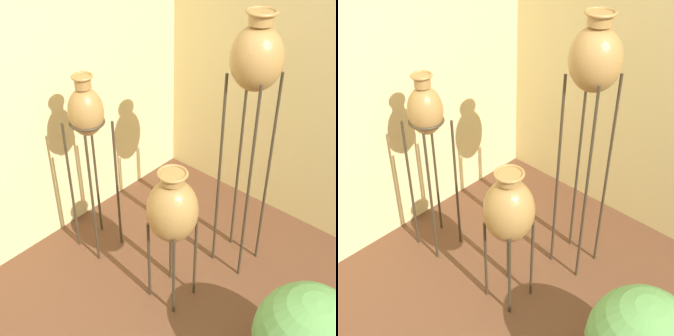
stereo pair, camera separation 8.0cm
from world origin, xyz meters
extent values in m
cylinder|color=#382D1E|center=(1.16, 0.60, 0.78)|extent=(0.02, 0.02, 1.57)
cylinder|color=#382D1E|center=(1.41, 0.60, 0.78)|extent=(0.02, 0.02, 1.57)
cylinder|color=#382D1E|center=(1.16, 0.85, 0.78)|extent=(0.02, 0.02, 1.57)
cylinder|color=#382D1E|center=(1.41, 0.85, 0.78)|extent=(0.02, 0.02, 1.57)
torus|color=#382D1E|center=(1.28, 0.73, 1.57)|extent=(0.25, 0.25, 0.02)
ellipsoid|color=olive|center=(1.28, 0.73, 1.66)|extent=(0.33, 0.33, 0.41)
cylinder|color=olive|center=(1.28, 0.73, 1.90)|extent=(0.15, 0.15, 0.07)
torus|color=olive|center=(1.28, 0.73, 1.94)|extent=(0.19, 0.19, 0.02)
cylinder|color=#382D1E|center=(0.56, 1.52, 0.57)|extent=(0.02, 0.02, 1.14)
cylinder|color=#382D1E|center=(0.80, 1.52, 0.57)|extent=(0.02, 0.02, 1.14)
cylinder|color=#382D1E|center=(0.56, 1.77, 0.57)|extent=(0.02, 0.02, 1.14)
cylinder|color=#382D1E|center=(0.80, 1.77, 0.57)|extent=(0.02, 0.02, 1.14)
torus|color=#382D1E|center=(0.68, 1.65, 1.14)|extent=(0.25, 0.25, 0.02)
ellipsoid|color=olive|center=(0.68, 1.65, 1.22)|extent=(0.25, 0.25, 0.35)
cylinder|color=olive|center=(0.68, 1.65, 1.43)|extent=(0.11, 0.11, 0.08)
torus|color=olive|center=(0.68, 1.65, 1.48)|extent=(0.15, 0.15, 0.02)
cylinder|color=#382D1E|center=(0.56, 0.74, 0.34)|extent=(0.02, 0.02, 0.69)
cylinder|color=#382D1E|center=(0.79, 0.74, 0.34)|extent=(0.02, 0.02, 0.69)
cylinder|color=#382D1E|center=(0.56, 0.97, 0.34)|extent=(0.02, 0.02, 0.69)
cylinder|color=#382D1E|center=(0.79, 0.97, 0.34)|extent=(0.02, 0.02, 0.69)
torus|color=#382D1E|center=(0.68, 0.86, 0.69)|extent=(0.23, 0.23, 0.02)
ellipsoid|color=olive|center=(0.68, 0.86, 0.79)|extent=(0.34, 0.34, 0.45)
cylinder|color=olive|center=(0.68, 0.86, 1.05)|extent=(0.15, 0.15, 0.06)
torus|color=olive|center=(0.68, 0.86, 1.08)|extent=(0.19, 0.19, 0.02)
camera|label=1|loc=(-1.06, -0.65, 2.71)|focal=50.00mm
camera|label=2|loc=(-1.01, -0.71, 2.71)|focal=50.00mm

